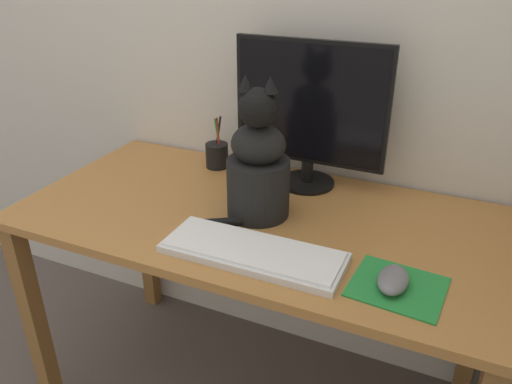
% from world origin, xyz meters
% --- Properties ---
extents(desk, '(1.32, 0.66, 0.72)m').
position_xyz_m(desk, '(0.00, 0.00, 0.62)').
color(desk, '#A87038').
rests_on(desk, ground_plane).
extents(monitor, '(0.46, 0.17, 0.43)m').
position_xyz_m(monitor, '(0.06, 0.23, 0.95)').
color(monitor, black).
rests_on(monitor, desk).
extents(keyboard, '(0.44, 0.16, 0.02)m').
position_xyz_m(keyboard, '(0.07, -0.20, 0.73)').
color(keyboard, silver).
rests_on(keyboard, desk).
extents(mousepad_right, '(0.21, 0.19, 0.00)m').
position_xyz_m(mousepad_right, '(0.41, -0.18, 0.72)').
color(mousepad_right, '#238438').
rests_on(mousepad_right, desk).
extents(computer_mouse_right, '(0.06, 0.11, 0.03)m').
position_xyz_m(computer_mouse_right, '(0.40, -0.18, 0.74)').
color(computer_mouse_right, slate).
rests_on(computer_mouse_right, mousepad_right).
extents(cat, '(0.23, 0.24, 0.38)m').
position_xyz_m(cat, '(0.00, -0.01, 0.86)').
color(cat, black).
rests_on(cat, desk).
extents(pen_cup, '(0.07, 0.07, 0.17)m').
position_xyz_m(pen_cup, '(-0.25, 0.24, 0.76)').
color(pen_cup, black).
rests_on(pen_cup, desk).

